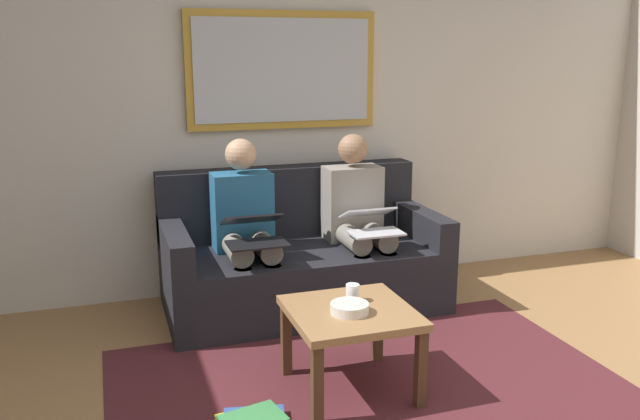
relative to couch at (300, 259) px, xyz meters
name	(u,v)px	position (x,y,z in m)	size (l,w,h in m)	color
wall_rear	(280,106)	(0.00, -0.48, 0.99)	(6.00, 0.12, 2.60)	beige
area_rug	(373,390)	(0.00, 1.27, -0.31)	(2.60, 1.80, 0.01)	#4C1E23
couch	(300,259)	(0.00, 0.00, 0.00)	(1.81, 0.90, 0.90)	black
framed_mirror	(283,70)	(0.00, -0.39, 1.24)	(1.33, 0.05, 0.79)	#B7892D
coffee_table	(351,322)	(0.11, 1.22, 0.06)	(0.60, 0.60, 0.44)	olive
cup	(353,293)	(0.06, 1.12, 0.17)	(0.07, 0.07, 0.09)	silver
bowl	(350,308)	(0.13, 1.26, 0.15)	(0.19, 0.19, 0.05)	beige
person_left	(357,215)	(-0.38, 0.07, 0.30)	(0.38, 0.58, 1.14)	gray
laptop_silver	(371,221)	(-0.38, 0.31, 0.31)	(0.33, 0.34, 0.15)	silver
person_right	(246,224)	(0.38, 0.07, 0.30)	(0.38, 0.58, 1.14)	#235B84
laptop_black	(254,230)	(0.38, 0.30, 0.32)	(0.35, 0.38, 0.17)	black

